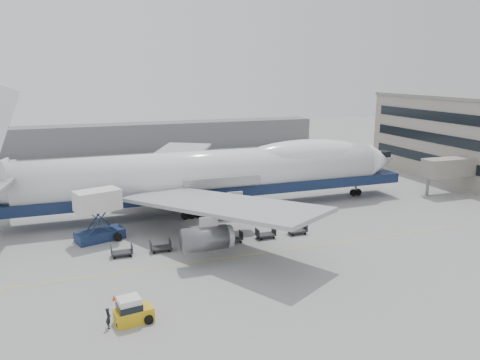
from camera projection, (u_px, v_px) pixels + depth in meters
name	position (u px, v px, depth m)	size (l,w,h in m)	color
ground	(236.00, 237.00, 57.74)	(260.00, 260.00, 0.00)	gray
apron_line	(254.00, 254.00, 52.24)	(60.00, 0.15, 0.01)	gold
hangar	(107.00, 138.00, 117.85)	(110.00, 8.00, 7.00)	slate
airliner	(213.00, 173.00, 67.69)	(67.00, 55.30, 19.98)	white
catering_truck	(98.00, 213.00, 55.86)	(6.09, 4.93, 6.22)	navy
baggage_tug	(132.00, 311.00, 37.78)	(3.23, 2.05, 2.22)	gold
ground_worker	(108.00, 318.00, 37.03)	(0.62, 0.41, 1.69)	black
traffic_cone	(114.00, 298.00, 41.63)	(0.34, 0.34, 0.51)	#DE450B
dolly_0	(122.00, 252.00, 51.47)	(2.30, 1.35, 1.30)	#2D2D30
dolly_1	(161.00, 247.00, 52.89)	(2.30, 1.35, 1.30)	#2D2D30
dolly_2	(197.00, 242.00, 54.30)	(2.30, 1.35, 1.30)	#2D2D30
dolly_3	(232.00, 238.00, 55.71)	(2.30, 1.35, 1.30)	#2D2D30
dolly_4	(266.00, 234.00, 57.12)	(2.30, 1.35, 1.30)	#2D2D30
dolly_5	(297.00, 230.00, 58.54)	(2.30, 1.35, 1.30)	#2D2D30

